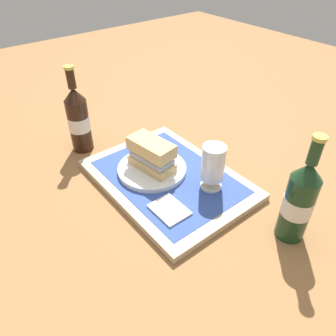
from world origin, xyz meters
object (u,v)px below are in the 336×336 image
object	(u,v)px
beer_bottle	(299,201)
plate	(152,169)
beer_glass	(213,165)
second_bottle	(78,119)
sandwich	(152,155)

from	to	relation	value
beer_bottle	plate	bearing A→B (deg)	-161.52
beer_glass	second_bottle	world-z (taller)	second_bottle
beer_bottle	second_bottle	distance (m)	0.65
plate	beer_bottle	world-z (taller)	beer_bottle
plate	sandwich	bearing A→B (deg)	8.22
sandwich	second_bottle	xyz separation A→B (m)	(-0.26, -0.08, 0.03)
plate	beer_bottle	xyz separation A→B (m)	(0.37, 0.12, 0.08)
sandwich	second_bottle	bearing A→B (deg)	-170.04
sandwich	second_bottle	distance (m)	0.27
beer_glass	second_bottle	xyz separation A→B (m)	(-0.40, -0.17, 0.01)
plate	second_bottle	world-z (taller)	second_bottle
plate	second_bottle	bearing A→B (deg)	-161.70
plate	second_bottle	xyz separation A→B (m)	(-0.25, -0.08, 0.08)
beer_bottle	second_bottle	bearing A→B (deg)	-161.59
beer_bottle	second_bottle	xyz separation A→B (m)	(-0.62, -0.21, 0.00)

